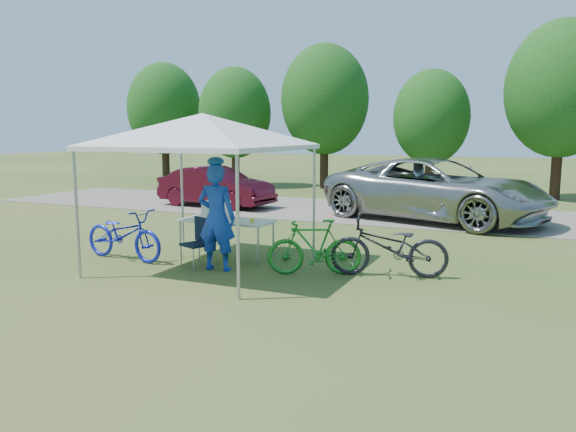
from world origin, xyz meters
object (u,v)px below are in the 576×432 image
Objects in this scene: bike_dark at (389,247)px; sedan at (216,187)px; bike_blue at (124,234)px; minivan at (436,189)px; bike_green at (314,247)px; folding_table at (226,222)px; folding_chair at (199,238)px; cyclist at (217,217)px; cooler at (216,210)px.

sedan reaches higher than bike_dark.
bike_blue is 7.67m from sedan.
minivan is (-0.29, 6.46, 0.35)m from bike_dark.
bike_green is 0.41× the size of sedan.
bike_blue is at bearing 165.00° from minivan.
bike_dark reaches higher than folding_table.
minivan is at bearing 168.79° from bike_dark.
folding_chair is at bearing -107.03° from bike_green.
folding_table is 1.03m from cyclist.
sedan reaches higher than cooler.
cooler is at bearing -142.93° from sedan.
cooler is 1.10m from cyclist.
sedan reaches higher than bike_blue.
folding_table is 2.11m from bike_green.
folding_table is 0.84m from folding_chair.
bike_green is at bearing 29.61° from folding_chair.
cyclist is 2.09m from bike_blue.
bike_blue is at bearing -156.05° from sedan.
folding_table is at bearing 105.95° from folding_chair.
cyclist is at bearing -69.41° from folding_table.
folding_chair is at bearing 174.48° from minivan.
cyclist is at bearing 177.93° from minivan.
bike_dark is (4.91, 0.76, 0.02)m from bike_blue.
bike_dark is (1.19, 0.37, 0.03)m from bike_green.
bike_blue is at bearing -94.90° from bike_dark.
bike_green is 0.26× the size of minivan.
folding_table is at bearing -107.01° from bike_dark.
cyclist is 7.66m from minivan.
cooler is at bearing -65.37° from cyclist.
folding_chair reaches higher than folding_table.
folding_chair is 0.91m from cooler.
bike_blue is (-1.46, -0.95, -0.43)m from cooler.
minivan reaches higher than bike_green.
cyclist is 0.48× the size of sedan.
cooler is 7.03m from minivan.
minivan is at bearing -26.62° from bike_blue.
bike_green is at bearing -13.76° from cooler.
bike_dark is at bearing -172.36° from cyclist.
cooler is 3.48m from bike_dark.
cyclist is at bearing -101.05° from bike_green.
folding_table is 1.95m from bike_blue.
cyclist reaches higher than bike_blue.
folding_table is at bearing -0.00° from cooler.
minivan is (0.91, 6.83, 0.39)m from bike_green.
bike_green is at bearing -174.14° from cyclist.
minivan is at bearing 63.25° from cooler.
cooler is 0.26× the size of cyclist.
bike_dark is at bearing -159.83° from minivan.
sedan is at bearing -65.93° from cyclist.
minivan reaches higher than sedan.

